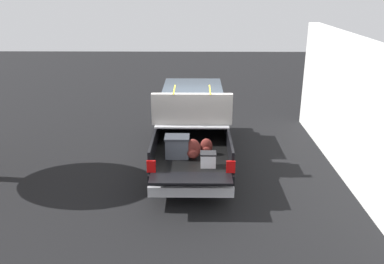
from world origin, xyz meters
TOP-DOWN VIEW (x-y plane):
  - ground_plane at (0.00, 0.00)m, footprint 40.00×40.00m
  - pickup_truck at (0.37, 0.00)m, footprint 6.05×2.08m
  - building_facade at (-0.97, -4.14)m, footprint 9.08×0.36m

SIDE VIEW (x-z plane):
  - ground_plane at x=0.00m, z-range 0.00..0.00m
  - pickup_truck at x=0.37m, z-range -0.14..2.09m
  - building_facade at x=-0.97m, z-range 0.00..3.59m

